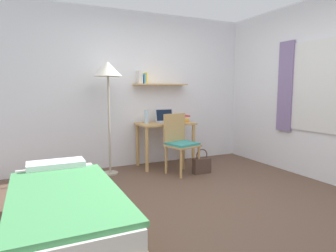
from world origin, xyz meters
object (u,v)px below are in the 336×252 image
laptop (165,119)px  water_bottle (147,117)px  bed (65,214)px  desk_chair (180,141)px  standing_lamp (108,74)px  book_stack (183,119)px  handbag (202,165)px  desk (165,132)px

laptop → water_bottle: bearing=-177.0°
bed → desk_chair: 2.38m
standing_lamp → laptop: 1.25m
standing_lamp → book_stack: bearing=2.5°
standing_lamp → handbag: size_ratio=4.43×
water_bottle → handbag: size_ratio=0.58×
water_bottle → laptop: bearing=3.0°
standing_lamp → book_stack: (1.31, 0.06, -0.72)m
desk → water_bottle: 0.42m
laptop → book_stack: 0.31m
water_bottle → book_stack: (0.65, -0.07, -0.05)m
book_stack → handbag: bearing=-90.7°
desk_chair → handbag: desk_chair is taller
handbag → bed: bearing=-149.6°
desk → laptop: (0.03, 0.06, 0.21)m
desk → handbag: size_ratio=2.42×
desk_chair → handbag: (0.30, -0.18, -0.38)m
desk → desk_chair: bearing=-87.4°
desk → standing_lamp: 1.36m
desk_chair → water_bottle: 0.72m
desk_chair → water_bottle: bearing=123.1°
book_stack → laptop: bearing=162.9°
bed → laptop: bearing=46.8°
standing_lamp → bed: bearing=-114.9°
bed → laptop: size_ratio=5.78×
desk → water_bottle: bearing=172.5°
laptop → book_stack: laptop is taller
desk → desk_chair: desk_chair is taller
standing_lamp → water_bottle: size_ratio=7.59×
desk → standing_lamp: standing_lamp is taller
water_bottle → handbag: bearing=-47.8°
standing_lamp → laptop: (1.01, 0.15, -0.72)m
bed → standing_lamp: size_ratio=1.11×
bed → water_bottle: bearing=52.5°
laptop → water_bottle: laptop is taller
bed → desk: 2.70m
desk_chair → standing_lamp: standing_lamp is taller
bed → standing_lamp: bearing=65.1°
desk_chair → book_stack: desk_chair is taller
book_stack → water_bottle: bearing=173.7°
bed → handbag: bed is taller
bed → water_bottle: water_bottle is taller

